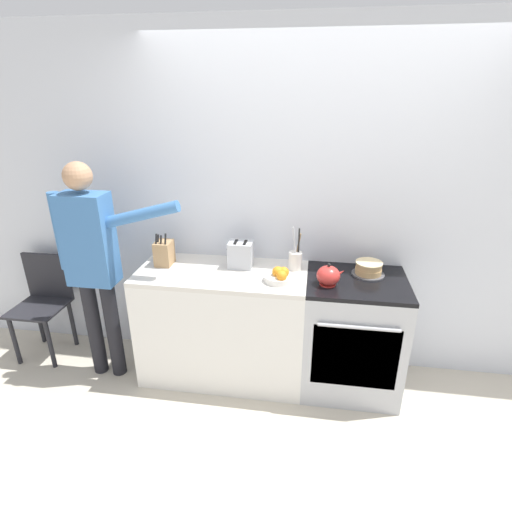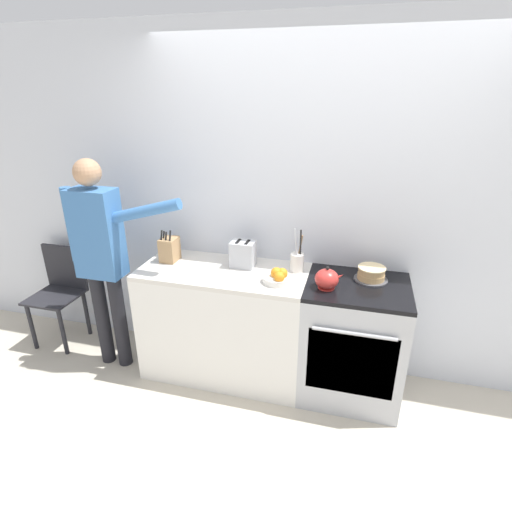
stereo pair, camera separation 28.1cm
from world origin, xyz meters
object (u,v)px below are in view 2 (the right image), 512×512
Objects in this scene: tea_kettle at (327,279)px; toaster at (243,254)px; utensil_crock at (297,261)px; fruit_bowl at (278,277)px; layer_cake at (371,274)px; person_baker at (101,250)px; stove_range at (352,340)px; knife_block at (169,249)px; dining_chair at (61,288)px.

tea_kettle is 0.98× the size of toaster.
utensil_crock is (-0.24, 0.22, 0.01)m from tea_kettle.
utensil_crock is at bearing 66.41° from fruit_bowl.
person_baker is (-1.98, -0.25, 0.07)m from layer_cake.
stove_range is 1.54m from knife_block.
knife_block is 0.91m from fruit_bowl.
person_baker is at bearing -175.74° from stove_range.
utensil_crock is 0.20× the size of person_baker.
knife_block is 1.22m from dining_chair.
layer_cake is at bearing 18.17° from fruit_bowl.
utensil_crock is 0.38× the size of dining_chair.
stove_range is 1.99m from person_baker.
person_baker is at bearing -178.56° from tea_kettle.
toaster is at bearing 4.07° from knife_block.
person_baker reaches higher than stove_range.
toaster is at bearing 146.67° from fruit_bowl.
tea_kettle is 0.59× the size of utensil_crock.
layer_cake is at bearing 4.16° from dining_chair.
fruit_bowl is at bearing -33.33° from toaster.
knife_block reaches higher than toaster.
toaster is at bearing 4.41° from dining_chair.
toaster is (-0.31, 0.20, 0.06)m from fruit_bowl.
knife_block is (-1.51, -0.04, 0.05)m from layer_cake.
dining_chair is (-2.34, 0.18, -0.47)m from tea_kettle.
knife_block reaches higher than fruit_bowl.
stove_range is at bearing -127.31° from layer_cake.
utensil_crock is 0.24m from fruit_bowl.
utensil_crock reaches higher than layer_cake.
tea_kettle is 0.23× the size of dining_chair.
knife_block is 0.58m from toaster.
utensil_crock reaches higher than dining_chair.
utensil_crock reaches higher than stove_range.
utensil_crock is at bearing 164.67° from stove_range.
utensil_crock reaches higher than knife_block.
tea_kettle is 0.34m from fruit_bowl.
fruit_bowl is at bearing -161.83° from layer_cake.
tea_kettle is at bearing -42.88° from utensil_crock.
fruit_bowl reaches higher than layer_cake.
tea_kettle reaches higher than dining_chair.
utensil_crock is (0.99, 0.06, -0.02)m from knife_block.
utensil_crock is 0.41m from toaster.
toaster is at bearing 173.00° from stove_range.
toaster is at bearing 162.49° from tea_kettle.
layer_cake is 0.93m from toaster.
layer_cake is at bearing 9.43° from person_baker.
fruit_bowl is at bearing -169.59° from stove_range.
layer_cake is 0.27× the size of dining_chair.
fruit_bowl is at bearing -1.52° from dining_chair.
layer_cake is (0.08, 0.10, 0.50)m from stove_range.
person_baker is (-1.35, -0.04, 0.08)m from fruit_bowl.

